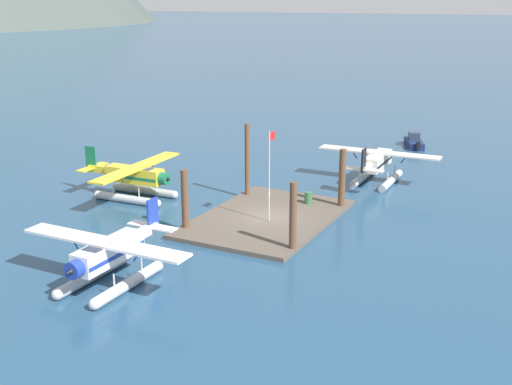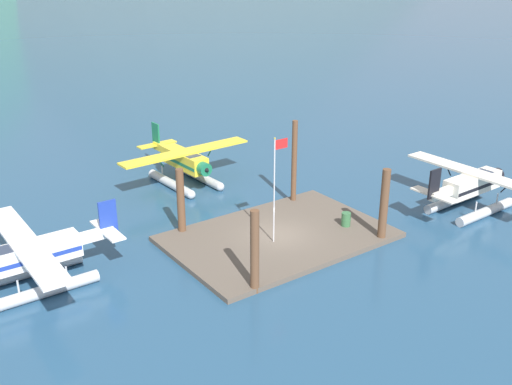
% 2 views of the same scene
% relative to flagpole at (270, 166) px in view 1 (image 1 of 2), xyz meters
% --- Properties ---
extents(ground_plane, '(1200.00, 1200.00, 0.00)m').
position_rel_flagpole_xyz_m(ground_plane, '(0.71, 0.60, -4.27)').
color(ground_plane, navy).
extents(dock_platform, '(13.07, 8.73, 0.30)m').
position_rel_flagpole_xyz_m(dock_platform, '(0.71, 0.60, -4.12)').
color(dock_platform, brown).
rests_on(dock_platform, ground).
extents(piling_near_left, '(0.46, 0.46, 4.57)m').
position_rel_flagpole_xyz_m(piling_near_left, '(-4.02, -3.54, -1.98)').
color(piling_near_left, brown).
rests_on(piling_near_left, ground).
extents(piling_near_right, '(0.50, 0.50, 4.62)m').
position_rel_flagpole_xyz_m(piling_near_right, '(5.58, -3.25, -1.96)').
color(piling_near_right, brown).
rests_on(piling_near_right, ground).
extents(piling_far_left, '(0.48, 0.48, 4.31)m').
position_rel_flagpole_xyz_m(piling_far_left, '(-3.77, 4.53, -2.12)').
color(piling_far_left, brown).
rests_on(piling_far_left, ground).
extents(piling_far_right, '(0.37, 0.37, 5.96)m').
position_rel_flagpole_xyz_m(piling_far_right, '(4.92, 4.37, -1.29)').
color(piling_far_right, brown).
rests_on(piling_far_right, ground).
extents(flagpole, '(0.95, 0.10, 6.43)m').
position_rel_flagpole_xyz_m(flagpole, '(0.00, 0.00, 0.00)').
color(flagpole, silver).
rests_on(flagpole, dock_platform).
extents(fuel_drum, '(0.62, 0.62, 0.88)m').
position_rel_flagpole_xyz_m(fuel_drum, '(4.92, -0.86, -3.53)').
color(fuel_drum, '#33663D').
rests_on(fuel_drum, dock_platform).
extents(seaplane_cream_stbd_aft, '(7.98, 10.43, 3.84)m').
position_rel_flagpole_xyz_m(seaplane_cream_stbd_aft, '(13.91, -3.47, -2.70)').
color(seaplane_cream_stbd_aft, '#B7BABF').
rests_on(seaplane_cream_stbd_aft, ground).
extents(seaplane_yellow_bow_centre, '(10.45, 7.98, 3.84)m').
position_rel_flagpole_xyz_m(seaplane_yellow_bow_centre, '(0.72, 12.12, -2.70)').
color(seaplane_yellow_bow_centre, '#B7BABF').
rests_on(seaplane_yellow_bow_centre, ground).
extents(seaplane_white_port_fwd, '(7.98, 10.40, 3.84)m').
position_rel_flagpole_xyz_m(seaplane_white_port_fwd, '(-12.97, 3.52, -2.70)').
color(seaplane_white_port_fwd, '#B7BABF').
rests_on(seaplane_white_port_fwd, ground).
extents(boat_navy_open_se, '(4.58, 3.07, 1.50)m').
position_rel_flagpole_xyz_m(boat_navy_open_se, '(29.54, -2.79, -3.78)').
color(boat_navy_open_se, navy).
rests_on(boat_navy_open_se, ground).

